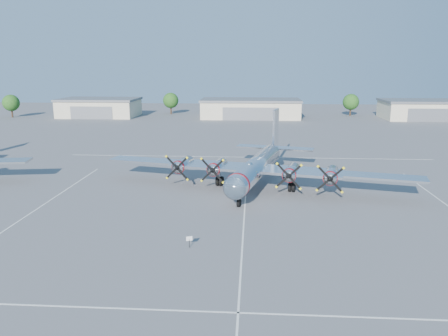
# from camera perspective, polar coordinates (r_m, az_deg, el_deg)

# --- Properties ---
(ground) EXTENTS (260.00, 260.00, 0.00)m
(ground) POSITION_cam_1_polar(r_m,az_deg,el_deg) (48.41, 2.77, -4.62)
(ground) COLOR #535355
(ground) RESTS_ON ground
(parking_lines) EXTENTS (60.00, 50.08, 0.01)m
(parking_lines) POSITION_cam_1_polar(r_m,az_deg,el_deg) (46.75, 2.73, -5.27)
(parking_lines) COLOR silver
(parking_lines) RESTS_ON ground
(hangar_west) EXTENTS (22.60, 14.60, 5.40)m
(hangar_west) POSITION_cam_1_polar(r_m,az_deg,el_deg) (136.50, -15.94, 7.62)
(hangar_west) COLOR beige
(hangar_west) RESTS_ON ground
(hangar_center) EXTENTS (28.60, 14.60, 5.40)m
(hangar_center) POSITION_cam_1_polar(r_m,az_deg,el_deg) (128.62, 3.49, 7.79)
(hangar_center) COLOR beige
(hangar_center) RESTS_ON ground
(hangar_east) EXTENTS (20.60, 14.60, 5.40)m
(hangar_east) POSITION_cam_1_polar(r_m,az_deg,el_deg) (137.03, 24.15, 7.00)
(hangar_east) COLOR beige
(hangar_east) RESTS_ON ground
(tree_far_west) EXTENTS (4.80, 4.80, 6.64)m
(tree_far_west) POSITION_cam_1_polar(r_m,az_deg,el_deg) (143.22, -26.06, 7.65)
(tree_far_west) COLOR #382619
(tree_far_west) RESTS_ON ground
(tree_west) EXTENTS (4.80, 4.80, 6.64)m
(tree_west) POSITION_cam_1_polar(r_m,az_deg,el_deg) (138.90, -6.97, 8.74)
(tree_west) COLOR #382619
(tree_west) RESTS_ON ground
(tree_east) EXTENTS (4.80, 4.80, 6.64)m
(tree_east) POSITION_cam_1_polar(r_m,az_deg,el_deg) (137.65, 16.24, 8.28)
(tree_east) COLOR #382619
(tree_east) RESTS_ON ground
(main_bomber_b29) EXTENTS (43.93, 34.85, 8.58)m
(main_bomber_b29) POSITION_cam_1_polar(r_m,az_deg,el_deg) (55.66, 4.44, -2.26)
(main_bomber_b29) COLOR silver
(main_bomber_b29) RESTS_ON ground
(info_placard) EXTENTS (0.50, 0.21, 0.99)m
(info_placard) POSITION_cam_1_polar(r_m,az_deg,el_deg) (36.91, -4.56, -9.32)
(info_placard) COLOR black
(info_placard) RESTS_ON ground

